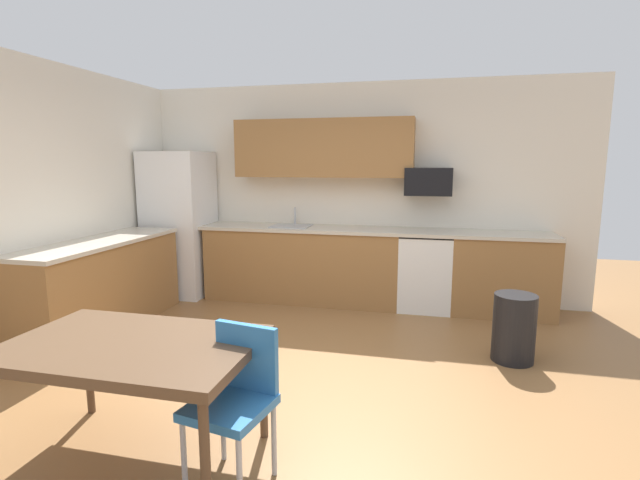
% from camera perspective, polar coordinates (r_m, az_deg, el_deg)
% --- Properties ---
extents(ground_plane, '(12.00, 12.00, 0.00)m').
position_cam_1_polar(ground_plane, '(3.83, -3.63, -17.38)').
color(ground_plane, olive).
extents(wall_back, '(5.80, 0.10, 2.70)m').
position_cam_1_polar(wall_back, '(6.02, 3.66, 5.79)').
color(wall_back, silver).
rests_on(wall_back, ground).
extents(cabinet_run_back, '(2.42, 0.60, 0.90)m').
position_cam_1_polar(cabinet_run_back, '(5.92, -2.16, -3.07)').
color(cabinet_run_back, olive).
rests_on(cabinet_run_back, ground).
extents(cabinet_run_back_right, '(1.13, 0.60, 0.90)m').
position_cam_1_polar(cabinet_run_back_right, '(5.77, 21.26, -4.03)').
color(cabinet_run_back_right, olive).
rests_on(cabinet_run_back_right, ground).
extents(cabinet_run_left, '(0.60, 2.00, 0.90)m').
position_cam_1_polar(cabinet_run_left, '(5.40, -25.12, -5.18)').
color(cabinet_run_left, olive).
rests_on(cabinet_run_left, ground).
extents(countertop_back, '(4.80, 0.64, 0.04)m').
position_cam_1_polar(countertop_back, '(5.72, 3.02, 1.27)').
color(countertop_back, beige).
rests_on(countertop_back, cabinet_run_back).
extents(countertop_left, '(0.64, 2.00, 0.04)m').
position_cam_1_polar(countertop_left, '(5.31, -25.47, -0.26)').
color(countertop_left, beige).
rests_on(countertop_left, cabinet_run_left).
extents(upper_cabinets_back, '(2.20, 0.34, 0.70)m').
position_cam_1_polar(upper_cabinets_back, '(5.85, 0.39, 11.09)').
color(upper_cabinets_back, olive).
extents(refrigerator, '(0.76, 0.70, 1.86)m').
position_cam_1_polar(refrigerator, '(6.40, -16.70, 1.86)').
color(refrigerator, white).
rests_on(refrigerator, ground).
extents(oven_range, '(0.60, 0.60, 0.91)m').
position_cam_1_polar(oven_range, '(5.71, 12.66, -3.70)').
color(oven_range, white).
rests_on(oven_range, ground).
extents(microwave, '(0.54, 0.36, 0.32)m').
position_cam_1_polar(microwave, '(5.67, 13.05, 6.95)').
color(microwave, black).
extents(sink_basin, '(0.48, 0.40, 0.14)m').
position_cam_1_polar(sink_basin, '(5.88, -3.54, 1.10)').
color(sink_basin, '#A5A8AD').
rests_on(sink_basin, countertop_back).
extents(sink_faucet, '(0.02, 0.02, 0.24)m').
position_cam_1_polar(sink_faucet, '(6.03, -3.06, 2.85)').
color(sink_faucet, '#B2B5BA').
rests_on(sink_faucet, countertop_back).
extents(dining_table, '(1.40, 0.90, 0.73)m').
position_cam_1_polar(dining_table, '(2.93, -21.94, -12.50)').
color(dining_table, brown).
rests_on(dining_table, ground).
extents(chair_near_table, '(0.47, 0.47, 0.85)m').
position_cam_1_polar(chair_near_table, '(2.69, -10.15, -17.75)').
color(chair_near_table, '#2D72B7').
rests_on(chair_near_table, ground).
extents(trash_bin, '(0.36, 0.36, 0.60)m').
position_cam_1_polar(trash_bin, '(4.49, 22.54, -9.85)').
color(trash_bin, black).
rests_on(trash_bin, ground).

